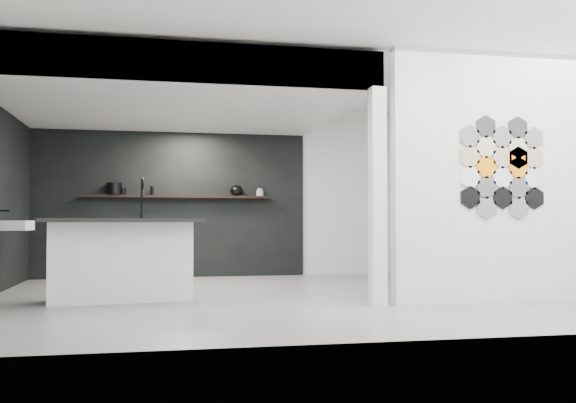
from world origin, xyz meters
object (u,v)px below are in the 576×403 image
(kitchen_island, at_px, (121,259))
(utensil_cup, at_px, (123,191))
(bottle_dark, at_px, (152,191))
(partition_panel, at_px, (496,177))
(glass_bowl, at_px, (260,193))
(glass_vase, at_px, (260,192))
(wall_basin, at_px, (13,225))
(kettle, at_px, (237,190))
(stockpot, at_px, (114,189))

(kitchen_island, relative_size, utensil_cup, 16.57)
(bottle_dark, bearing_deg, partition_panel, -45.36)
(kitchen_island, bearing_deg, partition_panel, -20.35)
(bottle_dark, xyz_separation_m, utensil_cup, (-0.45, 0.00, -0.01))
(glass_bowl, distance_m, glass_vase, 0.02)
(bottle_dark, bearing_deg, glass_vase, 0.00)
(glass_vase, xyz_separation_m, bottle_dark, (-1.74, 0.00, 0.01))
(wall_basin, bearing_deg, glass_vase, 31.35)
(wall_basin, relative_size, kettle, 2.90)
(kitchen_island, distance_m, utensil_cup, 3.06)
(partition_panel, height_order, kettle, partition_panel)
(glass_bowl, height_order, glass_vase, glass_vase)
(kitchen_island, xyz_separation_m, utensil_cup, (-0.13, 2.93, 0.90))
(kettle, bearing_deg, stockpot, 157.00)
(stockpot, bearing_deg, bottle_dark, 0.00)
(wall_basin, xyz_separation_m, utensil_cup, (1.20, 2.07, 0.53))
(wall_basin, relative_size, bottle_dark, 4.26)
(wall_basin, height_order, kitchen_island, kitchen_island)
(wall_basin, height_order, utensil_cup, utensil_cup)
(wall_basin, xyz_separation_m, bottle_dark, (1.65, 2.07, 0.54))
(partition_panel, distance_m, wall_basin, 5.78)
(wall_basin, relative_size, glass_bowl, 5.00)
(kettle, height_order, utensil_cup, kettle)
(partition_panel, distance_m, stockpot, 5.86)
(glass_bowl, bearing_deg, bottle_dark, 180.00)
(kitchen_island, xyz_separation_m, bottle_dark, (0.32, 2.93, 0.91))
(kettle, xyz_separation_m, glass_vase, (0.39, 0.00, -0.03))
(kettle, distance_m, glass_vase, 0.39)
(utensil_cup, bearing_deg, partition_panel, -42.19)
(partition_panel, relative_size, bottle_dark, 19.87)
(partition_panel, distance_m, utensil_cup, 5.75)
(glass_bowl, bearing_deg, glass_vase, 0.00)
(kettle, relative_size, bottle_dark, 1.47)
(kettle, height_order, bottle_dark, kettle)
(wall_basin, height_order, glass_vase, glass_vase)
(wall_basin, bearing_deg, stockpot, 62.72)
(wall_basin, xyz_separation_m, glass_bowl, (3.39, 2.07, 0.51))
(kitchen_island, relative_size, bottle_dark, 13.13)
(wall_basin, xyz_separation_m, kettle, (3.00, 2.07, 0.56))
(kitchen_island, distance_m, glass_vase, 3.69)
(wall_basin, xyz_separation_m, glass_vase, (3.39, 2.07, 0.53))
(stockpot, height_order, utensil_cup, stockpot)
(utensil_cup, bearing_deg, bottle_dark, 0.00)
(kettle, xyz_separation_m, bottle_dark, (-1.35, 0.00, -0.02))
(partition_panel, xyz_separation_m, glass_bowl, (-2.08, 3.87, -0.04))
(glass_bowl, bearing_deg, utensil_cup, 180.00)
(wall_basin, height_order, glass_bowl, glass_bowl)
(wall_basin, relative_size, stockpot, 2.59)
(stockpot, xyz_separation_m, glass_bowl, (2.32, 0.00, -0.05))
(glass_vase, distance_m, utensil_cup, 2.19)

